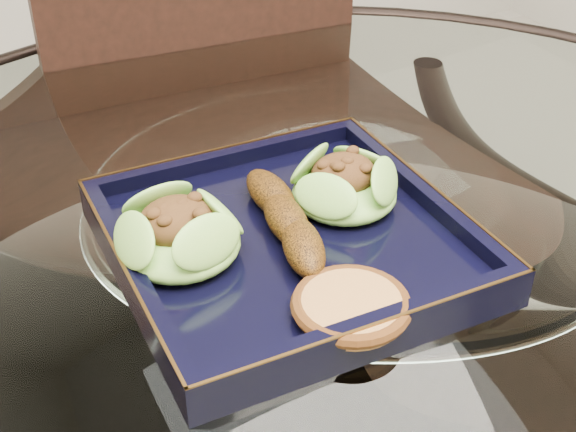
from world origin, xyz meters
name	(u,v)px	position (x,y,z in m)	size (l,w,h in m)	color
dining_table	(340,378)	(0.00, 0.00, 0.60)	(1.13, 1.13, 0.77)	white
dining_chair	(243,219)	(0.05, 0.34, 0.56)	(0.46, 0.46, 1.00)	black
navy_plate	(288,247)	(-0.06, 0.00, 0.77)	(0.27, 0.27, 0.02)	black
lettuce_wrap_left	(179,237)	(-0.14, 0.02, 0.80)	(0.09, 0.09, 0.03)	#549E2D
lettuce_wrap_right	(344,188)	(0.01, 0.02, 0.80)	(0.09, 0.09, 0.03)	#56972C
roasted_plantain	(286,219)	(-0.05, 0.01, 0.80)	(0.15, 0.03, 0.03)	#5A3309
crumb_patty	(351,307)	(-0.06, -0.10, 0.79)	(0.07, 0.07, 0.01)	#C68442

